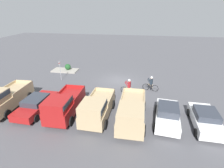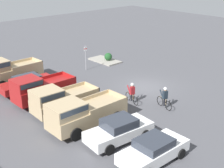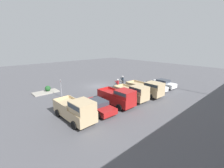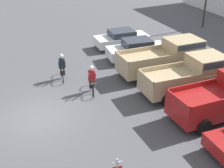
{
  "view_description": "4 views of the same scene",
  "coord_description": "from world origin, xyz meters",
  "px_view_note": "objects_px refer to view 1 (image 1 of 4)",
  "views": [
    {
      "loc": [
        -2.53,
        20.22,
        8.5
      ],
      "look_at": [
        0.2,
        3.83,
        1.2
      ],
      "focal_mm": 28.0,
      "sensor_mm": 36.0,
      "label": 1
    },
    {
      "loc": [
        -16.94,
        19.67,
        10.29
      ],
      "look_at": [
        0.2,
        3.83,
        1.2
      ],
      "focal_mm": 50.0,
      "sensor_mm": 36.0,
      "label": 2
    },
    {
      "loc": [
        15.35,
        20.51,
        7.27
      ],
      "look_at": [
        0.2,
        3.83,
        1.2
      ],
      "focal_mm": 24.0,
      "sensor_mm": 36.0,
      "label": 3
    },
    {
      "loc": [
        13.66,
        -1.94,
        8.61
      ],
      "look_at": [
        0.2,
        3.83,
        1.2
      ],
      "focal_mm": 50.0,
      "sensor_mm": 36.0,
      "label": 4
    }
  ],
  "objects_px": {
    "pickup_truck_2": "(64,105)",
    "pickup_truck_3": "(4,98)",
    "pickup_truck_0": "(132,112)",
    "cyclist_0": "(129,86)",
    "cyclist_1": "(151,83)",
    "fire_lane_sign": "(60,69)",
    "sedan_2": "(36,104)",
    "sedan_0": "(205,119)",
    "sedan_1": "(167,114)",
    "shrub": "(68,67)",
    "pickup_truck_1": "(97,108)"
  },
  "relations": [
    {
      "from": "sedan_2",
      "to": "cyclist_1",
      "type": "height_order",
      "value": "cyclist_1"
    },
    {
      "from": "sedan_0",
      "to": "pickup_truck_0",
      "type": "height_order",
      "value": "pickup_truck_0"
    },
    {
      "from": "pickup_truck_2",
      "to": "pickup_truck_3",
      "type": "bearing_deg",
      "value": -0.55
    },
    {
      "from": "pickup_truck_0",
      "to": "cyclist_1",
      "type": "xyz_separation_m",
      "value": [
        -1.73,
        -6.46,
        -0.27
      ]
    },
    {
      "from": "pickup_truck_2",
      "to": "fire_lane_sign",
      "type": "height_order",
      "value": "fire_lane_sign"
    },
    {
      "from": "pickup_truck_3",
      "to": "cyclist_0",
      "type": "relative_size",
      "value": 2.99
    },
    {
      "from": "cyclist_1",
      "to": "sedan_2",
      "type": "bearing_deg",
      "value": 30.27
    },
    {
      "from": "pickup_truck_0",
      "to": "sedan_0",
      "type": "bearing_deg",
      "value": -173.93
    },
    {
      "from": "shrub",
      "to": "sedan_1",
      "type": "bearing_deg",
      "value": 140.19
    },
    {
      "from": "pickup_truck_2",
      "to": "sedan_2",
      "type": "distance_m",
      "value": 2.87
    },
    {
      "from": "sedan_1",
      "to": "fire_lane_sign",
      "type": "height_order",
      "value": "fire_lane_sign"
    },
    {
      "from": "sedan_0",
      "to": "cyclist_0",
      "type": "xyz_separation_m",
      "value": [
        6.2,
        -4.75,
        0.15
      ]
    },
    {
      "from": "cyclist_0",
      "to": "cyclist_1",
      "type": "bearing_deg",
      "value": -154.61
    },
    {
      "from": "sedan_1",
      "to": "fire_lane_sign",
      "type": "xyz_separation_m",
      "value": [
        12.14,
        -6.99,
        0.79
      ]
    },
    {
      "from": "cyclist_0",
      "to": "fire_lane_sign",
      "type": "height_order",
      "value": "fire_lane_sign"
    },
    {
      "from": "fire_lane_sign",
      "to": "pickup_truck_2",
      "type": "bearing_deg",
      "value": 116.53
    },
    {
      "from": "pickup_truck_3",
      "to": "cyclist_1",
      "type": "xyz_separation_m",
      "value": [
        -12.92,
        -6.25,
        -0.33
      ]
    },
    {
      "from": "cyclist_0",
      "to": "shrub",
      "type": "bearing_deg",
      "value": -32.44
    },
    {
      "from": "sedan_1",
      "to": "pickup_truck_1",
      "type": "height_order",
      "value": "pickup_truck_1"
    },
    {
      "from": "sedan_1",
      "to": "shrub",
      "type": "distance_m",
      "value": 16.6
    },
    {
      "from": "sedan_2",
      "to": "pickup_truck_3",
      "type": "relative_size",
      "value": 0.9
    },
    {
      "from": "pickup_truck_3",
      "to": "sedan_2",
      "type": "bearing_deg",
      "value": -173.05
    },
    {
      "from": "cyclist_0",
      "to": "pickup_truck_0",
      "type": "bearing_deg",
      "value": 96.4
    },
    {
      "from": "sedan_2",
      "to": "sedan_0",
      "type": "bearing_deg",
      "value": -179.79
    },
    {
      "from": "pickup_truck_1",
      "to": "cyclist_0",
      "type": "height_order",
      "value": "pickup_truck_1"
    },
    {
      "from": "pickup_truck_0",
      "to": "cyclist_0",
      "type": "xyz_separation_m",
      "value": [
        0.6,
        -5.35,
        -0.28
      ]
    },
    {
      "from": "pickup_truck_0",
      "to": "pickup_truck_1",
      "type": "relative_size",
      "value": 1.11
    },
    {
      "from": "sedan_0",
      "to": "sedan_2",
      "type": "height_order",
      "value": "sedan_0"
    },
    {
      "from": "sedan_2",
      "to": "cyclist_1",
      "type": "xyz_separation_m",
      "value": [
        -10.13,
        -5.91,
        0.17
      ]
    },
    {
      "from": "sedan_2",
      "to": "fire_lane_sign",
      "type": "bearing_deg",
      "value": -82.43
    },
    {
      "from": "fire_lane_sign",
      "to": "pickup_truck_0",
      "type": "bearing_deg",
      "value": 140.66
    },
    {
      "from": "pickup_truck_0",
      "to": "sedan_2",
      "type": "height_order",
      "value": "pickup_truck_0"
    },
    {
      "from": "sedan_1",
      "to": "pickup_truck_3",
      "type": "bearing_deg",
      "value": 1.87
    },
    {
      "from": "sedan_0",
      "to": "pickup_truck_1",
      "type": "bearing_deg",
      "value": 2.86
    },
    {
      "from": "cyclist_1",
      "to": "fire_lane_sign",
      "type": "height_order",
      "value": "fire_lane_sign"
    },
    {
      "from": "sedan_2",
      "to": "cyclist_1",
      "type": "distance_m",
      "value": 11.73
    },
    {
      "from": "pickup_truck_0",
      "to": "pickup_truck_1",
      "type": "distance_m",
      "value": 2.82
    },
    {
      "from": "sedan_1",
      "to": "pickup_truck_0",
      "type": "distance_m",
      "value": 2.91
    },
    {
      "from": "shrub",
      "to": "cyclist_1",
      "type": "bearing_deg",
      "value": 157.52
    },
    {
      "from": "sedan_1",
      "to": "sedan_2",
      "type": "height_order",
      "value": "sedan_1"
    },
    {
      "from": "pickup_truck_0",
      "to": "cyclist_1",
      "type": "height_order",
      "value": "pickup_truck_0"
    },
    {
      "from": "sedan_1",
      "to": "cyclist_0",
      "type": "bearing_deg",
      "value": -54.01
    },
    {
      "from": "pickup_truck_0",
      "to": "cyclist_1",
      "type": "bearing_deg",
      "value": -105.03
    },
    {
      "from": "pickup_truck_1",
      "to": "pickup_truck_0",
      "type": "bearing_deg",
      "value": 176.45
    },
    {
      "from": "sedan_0",
      "to": "shrub",
      "type": "relative_size",
      "value": 5.01
    },
    {
      "from": "pickup_truck_0",
      "to": "shrub",
      "type": "bearing_deg",
      "value": -48.62
    },
    {
      "from": "sedan_0",
      "to": "pickup_truck_1",
      "type": "relative_size",
      "value": 0.85
    },
    {
      "from": "pickup_truck_0",
      "to": "fire_lane_sign",
      "type": "xyz_separation_m",
      "value": [
        9.34,
        -7.66,
        0.42
      ]
    },
    {
      "from": "sedan_1",
      "to": "fire_lane_sign",
      "type": "bearing_deg",
      "value": -29.94
    },
    {
      "from": "sedan_0",
      "to": "pickup_truck_2",
      "type": "distance_m",
      "value": 11.21
    }
  ]
}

